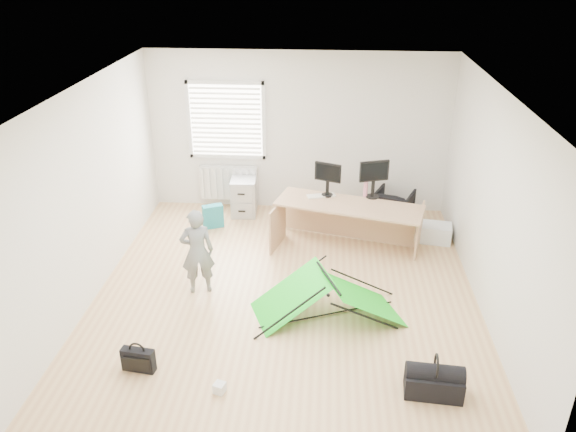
# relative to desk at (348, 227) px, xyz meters

# --- Properties ---
(ground) EXTENTS (5.50, 5.50, 0.00)m
(ground) POSITION_rel_desk_xyz_m (-0.84, -1.30, -0.37)
(ground) COLOR tan
(ground) RESTS_ON ground
(back_wall) EXTENTS (5.00, 0.02, 2.70)m
(back_wall) POSITION_rel_desk_xyz_m (-0.84, 1.45, 0.98)
(back_wall) COLOR silver
(back_wall) RESTS_ON ground
(window) EXTENTS (1.20, 0.06, 1.20)m
(window) POSITION_rel_desk_xyz_m (-2.04, 1.41, 1.18)
(window) COLOR silver
(window) RESTS_ON back_wall
(radiator) EXTENTS (1.00, 0.12, 0.60)m
(radiator) POSITION_rel_desk_xyz_m (-2.04, 1.37, 0.08)
(radiator) COLOR silver
(radiator) RESTS_ON back_wall
(desk) EXTENTS (2.26, 1.21, 0.73)m
(desk) POSITION_rel_desk_xyz_m (0.00, 0.00, 0.00)
(desk) COLOR tan
(desk) RESTS_ON ground
(filing_cabinet) EXTENTS (0.44, 0.57, 0.64)m
(filing_cabinet) POSITION_rel_desk_xyz_m (-1.74, 1.13, -0.05)
(filing_cabinet) COLOR #A1A3A6
(filing_cabinet) RESTS_ON ground
(monitor_left) EXTENTS (0.41, 0.23, 0.39)m
(monitor_left) POSITION_rel_desk_xyz_m (-0.33, 0.30, 0.56)
(monitor_left) COLOR black
(monitor_left) RESTS_ON desk
(monitor_right) EXTENTS (0.46, 0.23, 0.43)m
(monitor_right) POSITION_rel_desk_xyz_m (0.36, 0.29, 0.58)
(monitor_right) COLOR black
(monitor_right) RESTS_ON desk
(keyboard) EXTENTS (0.45, 0.26, 0.02)m
(keyboard) POSITION_rel_desk_xyz_m (-0.42, 0.27, 0.38)
(keyboard) COLOR beige
(keyboard) RESTS_ON desk
(thermos) EXTENTS (0.09, 0.09, 0.23)m
(thermos) POSITION_rel_desk_xyz_m (0.25, 0.31, 0.48)
(thermos) COLOR #CD7285
(thermos) RESTS_ON desk
(office_chair) EXTENTS (0.76, 0.77, 0.54)m
(office_chair) POSITION_rel_desk_xyz_m (0.78, 1.01, -0.10)
(office_chair) COLOR black
(office_chair) RESTS_ON ground
(person) EXTENTS (0.49, 0.39, 1.19)m
(person) POSITION_rel_desk_xyz_m (-1.99, -1.31, 0.23)
(person) COLOR slate
(person) RESTS_ON ground
(kite) EXTENTS (1.94, 1.39, 0.55)m
(kite) POSITION_rel_desk_xyz_m (-0.28, -1.75, -0.09)
(kite) COLOR #13CB19
(kite) RESTS_ON ground
(storage_crate) EXTENTS (0.54, 0.42, 0.28)m
(storage_crate) POSITION_rel_desk_xyz_m (1.37, 0.34, -0.23)
(storage_crate) COLOR white
(storage_crate) RESTS_ON ground
(tote_bag) EXTENTS (0.36, 0.26, 0.39)m
(tote_bag) POSITION_rel_desk_xyz_m (-2.17, 0.55, -0.17)
(tote_bag) COLOR teal
(tote_bag) RESTS_ON ground
(laptop_bag) EXTENTS (0.37, 0.16, 0.27)m
(laptop_bag) POSITION_rel_desk_xyz_m (-2.32, -2.90, -0.23)
(laptop_bag) COLOR black
(laptop_bag) RESTS_ON ground
(white_box) EXTENTS (0.14, 0.14, 0.11)m
(white_box) POSITION_rel_desk_xyz_m (-1.38, -3.17, -0.31)
(white_box) COLOR silver
(white_box) RESTS_ON ground
(duffel_bag) EXTENTS (0.61, 0.35, 0.26)m
(duffel_bag) POSITION_rel_desk_xyz_m (0.82, -3.03, -0.24)
(duffel_bag) COLOR black
(duffel_bag) RESTS_ON ground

